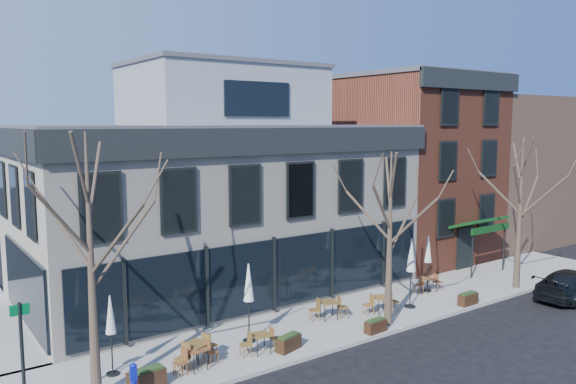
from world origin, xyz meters
TOP-DOWN VIEW (x-y plane):
  - ground at (0.00, 0.00)m, footprint 120.00×120.00m
  - sidewalk_front at (3.25, -2.15)m, footprint 33.50×4.70m
  - corner_building at (0.07, 5.07)m, footprint 18.39×10.39m
  - red_brick_building at (13.00, 4.98)m, footprint 8.20×11.78m
  - bg_building at (23.00, 6.00)m, footprint 12.00×12.00m
  - tree_corner at (-8.49, -3.20)m, footprint 3.93×3.98m
  - tree_mid at (3.01, -3.90)m, footprint 3.50×3.55m
  - tree_right at (12.01, -3.90)m, footprint 3.72×3.77m
  - sign_pole at (-10.50, -3.50)m, footprint 0.50×0.10m
  - parked_sedan at (12.97, -6.27)m, footprint 4.83×2.05m
  - call_box at (-7.65, -4.03)m, footprint 0.24×0.24m
  - cafe_set_0 at (-5.22, -3.18)m, footprint 1.71×0.76m
  - cafe_set_1 at (-5.04, -2.86)m, footprint 1.84×1.05m
  - cafe_set_2 at (-2.72, -3.27)m, footprint 1.64×0.73m
  - cafe_set_3 at (1.48, -1.98)m, footprint 1.76×0.98m
  - cafe_set_4 at (3.79, -2.71)m, footprint 1.72×0.81m
  - cafe_set_5 at (7.87, -1.85)m, footprint 1.61×0.72m
  - umbrella_0 at (-7.60, -1.94)m, footprint 0.43×0.43m
  - umbrella_1 at (-2.51, -2.13)m, footprint 0.48×0.48m
  - umbrella_3 at (5.38, -2.92)m, footprint 0.50×0.50m
  - umbrella_4 at (7.87, -1.75)m, footprint 0.44×0.44m
  - planter_0 at (-7.06, -3.50)m, footprint 1.16×0.49m
  - planter_1 at (-1.77, -3.65)m, footprint 1.09×0.67m
  - planter_2 at (2.02, -4.20)m, footprint 0.97×0.44m
  - planter_3 at (7.77, -4.20)m, footprint 1.02×0.43m

SIDE VIEW (x-z plane):
  - ground at x=0.00m, z-range 0.00..0.00m
  - sidewalk_front at x=3.25m, z-range 0.00..0.15m
  - planter_2 at x=2.02m, z-range 0.15..0.68m
  - planter_3 at x=7.77m, z-range 0.15..0.72m
  - planter_1 at x=-1.77m, z-range 0.15..0.72m
  - planter_0 at x=-7.06m, z-range 0.15..0.79m
  - cafe_set_5 at x=7.87m, z-range 0.16..0.99m
  - cafe_set_2 at x=-2.72m, z-range 0.16..1.01m
  - cafe_set_4 at x=3.79m, z-range 0.16..1.04m
  - cafe_set_0 at x=-5.22m, z-range 0.16..1.05m
  - cafe_set_3 at x=1.48m, z-range 0.16..1.07m
  - cafe_set_1 at x=-5.04m, z-range 0.16..1.11m
  - parked_sedan at x=12.97m, z-range 0.00..1.39m
  - call_box at x=-7.65m, z-range 0.18..1.38m
  - umbrella_0 at x=-7.60m, z-range 0.70..3.36m
  - sign_pole at x=-10.50m, z-range 0.37..3.77m
  - umbrella_4 at x=7.87m, z-range 0.72..3.47m
  - umbrella_1 at x=-2.51m, z-range 0.77..3.75m
  - umbrella_3 at x=5.38m, z-range 0.79..3.92m
  - tree_mid at x=3.01m, z-range 0.27..7.31m
  - tree_right at x=12.01m, z-range 0.28..7.76m
  - tree_corner at x=-8.49m, z-range 0.29..8.21m
  - corner_building at x=0.07m, z-range -0.83..10.27m
  - bg_building at x=23.00m, z-range 0.00..10.00m
  - red_brick_building at x=13.00m, z-range 0.05..11.22m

